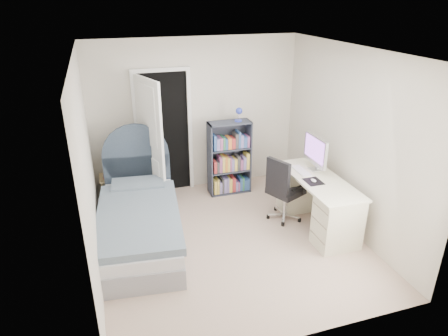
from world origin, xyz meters
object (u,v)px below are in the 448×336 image
object	(u,v)px
bed	(139,219)
office_chair	(283,187)
nightstand	(111,182)
desk	(317,200)
floor_lamp	(139,170)
bookcase	(230,161)

from	to	relation	value
bed	office_chair	xyz separation A→B (m)	(2.04, -0.11, 0.24)
nightstand	desk	distance (m)	3.19
floor_lamp	desk	bearing A→B (deg)	-34.91
bookcase	desk	world-z (taller)	bookcase
desk	office_chair	xyz separation A→B (m)	(-0.41, 0.28, 0.13)
bookcase	bed	bearing A→B (deg)	-148.28
floor_lamp	office_chair	size ratio (longest dim) A/B	1.26
floor_lamp	nightstand	bearing A→B (deg)	178.51
nightstand	bookcase	bearing A→B (deg)	-6.70
bed	floor_lamp	xyz separation A→B (m)	(0.16, 1.21, 0.20)
bed	nightstand	bearing A→B (deg)	103.84
bed	desk	size ratio (longest dim) A/B	1.50
bed	office_chair	distance (m)	2.06
bookcase	office_chair	size ratio (longest dim) A/B	1.48
nightstand	desk	world-z (taller)	desk
nightstand	desk	bearing A→B (deg)	-30.39
floor_lamp	office_chair	xyz separation A→B (m)	(1.89, -1.32, 0.03)
bookcase	office_chair	world-z (taller)	bookcase
nightstand	bookcase	world-z (taller)	bookcase
bed	floor_lamp	size ratio (longest dim) A/B	1.84
floor_lamp	desk	distance (m)	2.80
floor_lamp	bed	bearing A→B (deg)	-97.36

